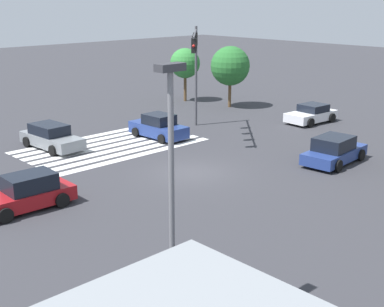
# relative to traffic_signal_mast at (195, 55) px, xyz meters

# --- Properties ---
(ground_plane) EXTENTS (154.27, 154.27, 0.00)m
(ground_plane) POSITION_rel_traffic_signal_mast_xyz_m (5.80, 5.80, -5.43)
(ground_plane) COLOR #333338
(crosswalk_markings) EXTENTS (11.27, 6.30, 0.01)m
(crosswalk_markings) POSITION_rel_traffic_signal_mast_xyz_m (5.80, -1.65, -5.43)
(crosswalk_markings) COLOR silver
(crosswalk_markings) RESTS_ON ground_plane
(traffic_signal_mast) EXTENTS (5.61, 5.61, 7.12)m
(traffic_signal_mast) POSITION_rel_traffic_signal_mast_xyz_m (0.00, 0.00, 0.00)
(traffic_signal_mast) COLOR #47474C
(traffic_signal_mast) RESTS_ON ground_plane
(car_0) EXTENTS (4.60, 2.42, 1.55)m
(car_0) POSITION_rel_traffic_signal_mast_xyz_m (-1.26, 10.06, -4.72)
(car_0) COLOR navy
(car_0) RESTS_ON ground_plane
(car_1) EXTENTS (4.23, 2.37, 1.38)m
(car_1) POSITION_rel_traffic_signal_mast_xyz_m (-8.93, 3.30, -4.79)
(car_1) COLOR silver
(car_1) RESTS_ON ground_plane
(car_2) EXTENTS (4.29, 2.03, 1.59)m
(car_2) POSITION_rel_traffic_signal_mast_xyz_m (14.61, 4.45, -4.70)
(car_2) COLOR maroon
(car_2) RESTS_ON ground_plane
(car_4) EXTENTS (2.09, 4.27, 1.61)m
(car_4) POSITION_rel_traffic_signal_mast_xyz_m (2.30, -1.14, -4.71)
(car_4) COLOR navy
(car_4) RESTS_ON ground_plane
(car_5) EXTENTS (2.27, 4.80, 1.50)m
(car_5) POSITION_rel_traffic_signal_mast_xyz_m (8.80, -3.77, -4.73)
(car_5) COLOR gray
(car_5) RESTS_ON ground_plane
(street_light_pole_b) EXTENTS (0.80, 0.36, 7.47)m
(street_light_pole_b) POSITION_rel_traffic_signal_mast_xyz_m (15.61, 15.33, -0.92)
(street_light_pole_b) COLOR slate
(street_light_pole_b) RESTS_ON ground_plane
(tree_corner_a) EXTENTS (3.30, 3.30, 5.16)m
(tree_corner_a) POSITION_rel_traffic_signal_mast_xyz_m (-8.80, -4.92, -1.93)
(tree_corner_a) COLOR brown
(tree_corner_a) RESTS_ON ground_plane
(tree_corner_b) EXTENTS (2.67, 2.67, 4.74)m
(tree_corner_b) POSITION_rel_traffic_signal_mast_xyz_m (-7.94, -9.57, -2.05)
(tree_corner_b) COLOR brown
(tree_corner_b) RESTS_ON ground_plane
(fire_hydrant) EXTENTS (0.22, 0.22, 0.86)m
(fire_hydrant) POSITION_rel_traffic_signal_mast_xyz_m (13.36, 14.19, -5.00)
(fire_hydrant) COLOR red
(fire_hydrant) RESTS_ON ground_plane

